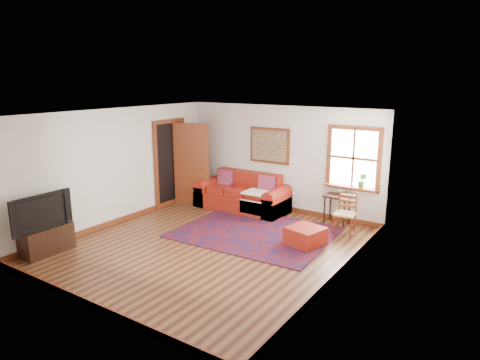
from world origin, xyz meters
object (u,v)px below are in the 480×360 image
Objects in this scene: side_table at (337,201)px; media_cabinet at (47,240)px; red_ottoman at (305,236)px; red_leather_sofa at (243,197)px; ladder_back_chair at (346,212)px.

media_cabinet is (-3.81, -4.43, -0.28)m from side_table.
media_cabinet is at bearing -130.69° from side_table.
media_cabinet reaches higher than red_ottoman.
red_leather_sofa reaches higher than side_table.
red_leather_sofa is 2.63× the size of ladder_back_chair.
media_cabinet is (-1.49, -4.23, -0.04)m from red_leather_sofa.
media_cabinet is at bearing -128.27° from red_ottoman.
red_leather_sofa reaches higher than ladder_back_chair.
media_cabinet is (-3.76, -2.95, 0.08)m from red_ottoman.
red_leather_sofa is 3.71× the size of red_ottoman.
red_ottoman is at bearing -91.81° from side_table.
ladder_back_chair is at bearing -5.53° from red_leather_sofa.
side_table is 0.76× the size of ladder_back_chair.
red_leather_sofa is 2.49× the size of media_cabinet.
red_ottoman is 0.94× the size of side_table.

